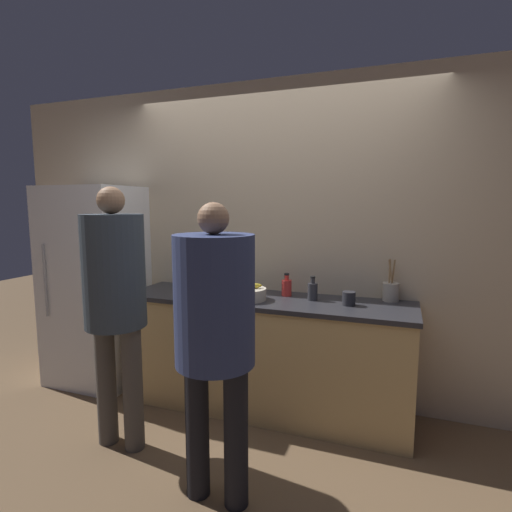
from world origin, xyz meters
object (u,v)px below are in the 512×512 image
(utensil_crock, at_px, (391,291))
(bottle_green, at_px, (216,289))
(potted_plant, at_px, (202,272))
(refrigerator, at_px, (96,285))
(person_center, at_px, (215,322))
(person_left, at_px, (115,292))
(fruit_bowl, at_px, (248,294))
(bottle_dark, at_px, (313,291))
(cup_black, at_px, (349,298))
(bottle_red, at_px, (287,287))

(utensil_crock, relative_size, bottle_green, 1.98)
(bottle_green, height_order, potted_plant, potted_plant)
(refrigerator, xyz_separation_m, person_center, (1.69, -1.01, 0.12))
(person_left, relative_size, potted_plant, 6.96)
(person_center, relative_size, bottle_green, 10.22)
(bottle_green, bearing_deg, fruit_bowl, -0.65)
(refrigerator, xyz_separation_m, bottle_dark, (1.97, 0.08, 0.08))
(refrigerator, height_order, potted_plant, refrigerator)
(person_center, height_order, utensil_crock, person_center)
(person_center, xyz_separation_m, bottle_green, (-0.45, 0.94, -0.05))
(refrigerator, distance_m, cup_black, 2.25)
(refrigerator, xyz_separation_m, bottle_green, (1.24, -0.08, 0.07))
(potted_plant, bearing_deg, refrigerator, -167.15)
(cup_black, bearing_deg, bottle_red, 164.92)
(refrigerator, relative_size, person_center, 1.09)
(bottle_green, height_order, cup_black, bottle_green)
(bottle_green, relative_size, potted_plant, 0.64)
(person_left, distance_m, potted_plant, 1.01)
(utensil_crock, height_order, cup_black, utensil_crock)
(bottle_dark, bearing_deg, utensil_crock, 17.60)
(bottle_red, bearing_deg, utensil_crock, 7.74)
(bottle_dark, distance_m, potted_plant, 1.02)
(utensil_crock, bearing_deg, cup_black, -139.01)
(person_center, relative_size, bottle_dark, 8.87)
(person_center, xyz_separation_m, utensil_crock, (0.83, 1.27, -0.03))
(refrigerator, height_order, cup_black, refrigerator)
(bottle_dark, distance_m, bottle_red, 0.23)
(bottle_green, bearing_deg, person_left, -118.10)
(refrigerator, relative_size, bottle_red, 9.79)
(person_left, height_order, fruit_bowl, person_left)
(bottle_red, bearing_deg, refrigerator, -175.19)
(person_left, height_order, cup_black, person_left)
(person_left, bearing_deg, refrigerator, 137.90)
(utensil_crock, bearing_deg, bottle_red, -172.26)
(person_left, height_order, bottle_dark, person_left)
(bottle_green, distance_m, cup_black, 1.01)
(bottle_dark, height_order, potted_plant, potted_plant)
(person_left, height_order, person_center, person_left)
(fruit_bowl, bearing_deg, cup_black, 7.12)
(person_center, bearing_deg, potted_plant, 120.42)
(bottle_red, relative_size, cup_black, 1.84)
(fruit_bowl, height_order, bottle_green, bottle_green)
(person_center, relative_size, potted_plant, 6.55)
(bottle_dark, bearing_deg, fruit_bowl, -161.21)
(person_left, xyz_separation_m, fruit_bowl, (0.65, 0.70, -0.11))
(person_left, bearing_deg, cup_black, 29.87)
(refrigerator, relative_size, bottle_dark, 9.66)
(cup_black, bearing_deg, person_left, -150.13)
(person_left, height_order, utensil_crock, person_left)
(bottle_dark, xyz_separation_m, cup_black, (0.28, -0.06, -0.02))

